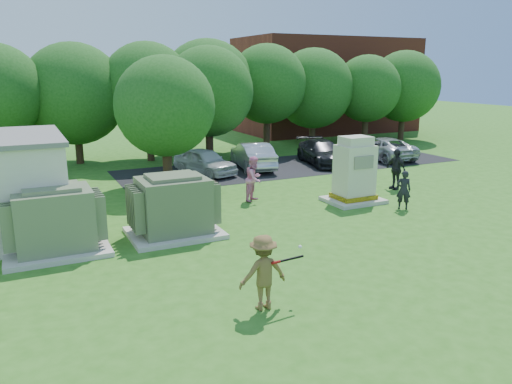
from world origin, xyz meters
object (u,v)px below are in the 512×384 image
batter (263,272)px  car_dark (322,152)px  transformer_right (174,207)px  car_white (205,161)px  generator_cabinet (354,174)px  person_at_picnic (254,179)px  car_silver_b (382,148)px  person_walking_right (396,169)px  picnic_table (199,188)px  transformer_left (54,222)px  car_silver_a (253,156)px  person_by_generator (404,190)px

batter → car_dark: bearing=-126.0°
transformer_right → car_white: transformer_right is taller
generator_cabinet → batter: bearing=-138.0°
person_at_picnic → car_silver_b: bearing=-11.5°
generator_cabinet → person_walking_right: (3.14, 1.05, -0.26)m
person_at_picnic → car_silver_b: person_at_picnic is taller
person_at_picnic → car_silver_b: (11.45, 5.65, -0.28)m
transformer_right → picnic_table: transformer_right is taller
transformer_left → car_white: 12.08m
car_dark → transformer_right: bearing=-131.0°
batter → car_silver_a: (6.96, 15.20, -0.15)m
transformer_left → batter: size_ratio=1.67×
person_by_generator → car_dark: bearing=-68.6°
person_at_picnic → person_walking_right: person_at_picnic is taller
picnic_table → person_walking_right: bearing=-15.2°
picnic_table → generator_cabinet: bearing=-31.4°
transformer_right → car_silver_b: 17.97m
transformer_right → generator_cabinet: bearing=6.4°
person_by_generator → car_silver_a: 10.19m
generator_cabinet → car_silver_b: 10.93m
car_silver_a → car_dark: bearing=-176.2°
generator_cabinet → car_dark: 8.58m
batter → person_walking_right: person_walking_right is taller
generator_cabinet → picnic_table: (-5.62, 3.42, -0.78)m
person_walking_right → car_dark: bearing=171.8°
car_silver_a → car_dark: (4.28, -0.48, -0.05)m
picnic_table → car_silver_b: (13.40, 4.22, 0.25)m
transformer_left → person_walking_right: 14.98m
generator_cabinet → picnic_table: size_ratio=1.74×
transformer_right → batter: (0.31, -6.02, -0.07)m
car_silver_b → transformer_left: bearing=25.3°
car_silver_a → generator_cabinet: bearing=105.3°
person_by_generator → person_at_picnic: person_at_picnic is taller
transformer_left → car_silver_b: 21.30m
picnic_table → person_by_generator: size_ratio=1.01×
transformer_right → car_silver_a: transformer_right is taller
picnic_table → batter: (-2.09, -10.35, 0.47)m
transformer_left → car_silver_b: size_ratio=0.62×
person_at_picnic → car_silver_b: 12.77m
person_by_generator → car_silver_b: 11.52m
picnic_table → person_at_picnic: (1.96, -1.43, 0.53)m
batter → person_walking_right: 13.46m
transformer_right → person_by_generator: size_ratio=1.92×
transformer_left → car_silver_a: (10.97, 9.18, -0.23)m
car_dark → car_silver_b: bearing=10.0°
person_walking_right → picnic_table: bearing=-110.1°
batter → transformer_right: bearing=-85.7°
car_white → batter: bearing=-123.1°
car_silver_a → car_dark: size_ratio=0.95×
batter → person_by_generator: batter is taller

